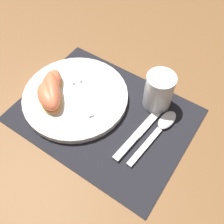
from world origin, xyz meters
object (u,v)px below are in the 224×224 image
plate (76,96)px  citrus_wedge_0 (51,84)px  spoon (161,127)px  fork (78,85)px  citrus_wedge_1 (53,91)px  juice_glass (158,93)px  citrus_wedge_2 (48,97)px  knife (140,132)px

plate → citrus_wedge_0: size_ratio=2.54×
spoon → fork: fork is taller
plate → citrus_wedge_0: bearing=-163.4°
plate → fork: bearing=113.7°
fork → plate: bearing=-66.3°
spoon → citrus_wedge_1: size_ratio=1.55×
citrus_wedge_0 → citrus_wedge_1: citrus_wedge_1 is taller
juice_glass → fork: (-0.20, -0.08, -0.02)m
citrus_wedge_1 → citrus_wedge_2: size_ratio=1.12×
plate → citrus_wedge_1: bearing=-140.6°
fork → citrus_wedge_2: size_ratio=1.52×
plate → knife: (0.19, 0.00, -0.01)m
fork → citrus_wedge_0: size_ratio=1.53×
citrus_wedge_0 → juice_glass: bearing=26.3°
plate → knife: size_ratio=1.36×
spoon → citrus_wedge_0: bearing=-168.1°
juice_glass → knife: (0.01, -0.10, -0.04)m
plate → citrus_wedge_1: citrus_wedge_1 is taller
juice_glass → fork: size_ratio=0.59×
juice_glass → citrus_wedge_0: size_ratio=0.91×
knife → citrus_wedge_2: (-0.23, -0.06, 0.03)m
knife → citrus_wedge_1: 0.24m
juice_glass → citrus_wedge_2: 0.27m
plate → citrus_wedge_0: (-0.06, -0.02, 0.02)m
plate → citrus_wedge_0: citrus_wedge_0 is taller
spoon → citrus_wedge_2: bearing=-159.7°
citrus_wedge_1 → knife: bearing=9.1°
citrus_wedge_1 → citrus_wedge_2: bearing=-79.0°
juice_glass → knife: juice_glass is taller
fork → citrus_wedge_1: citrus_wedge_1 is taller
plate → citrus_wedge_2: citrus_wedge_2 is taller
juice_glass → citrus_wedge_2: size_ratio=0.91×
juice_glass → citrus_wedge_0: (-0.25, -0.12, -0.01)m
plate → knife: bearing=0.8°
plate → knife: plate is taller
fork → citrus_wedge_0: (-0.05, -0.05, 0.01)m
spoon → citrus_wedge_0: size_ratio=1.74×
plate → juice_glass: size_ratio=2.79×
plate → citrus_wedge_2: (-0.04, -0.06, 0.03)m
citrus_wedge_0 → citrus_wedge_1: bearing=-37.6°
fork → citrus_wedge_1: (-0.03, -0.06, 0.02)m
citrus_wedge_1 → citrus_wedge_2: (0.00, -0.02, -0.00)m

